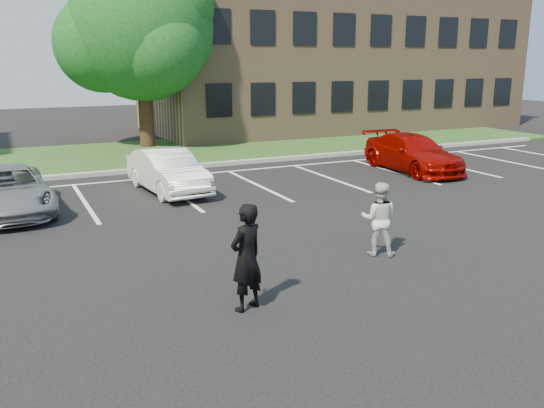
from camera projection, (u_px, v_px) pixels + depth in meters
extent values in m
plane|color=black|center=(294.00, 278.00, 11.16)|extent=(90.00, 90.00, 0.00)
cube|color=gray|center=(147.00, 170.00, 21.64)|extent=(40.00, 0.30, 0.15)
cube|color=#204B1A|center=(125.00, 155.00, 25.16)|extent=(44.00, 8.00, 0.08)
cube|color=white|center=(85.00, 202.00, 16.99)|extent=(0.12, 5.20, 0.01)
cube|color=white|center=(177.00, 193.00, 18.16)|extent=(0.12, 5.20, 0.01)
cube|color=white|center=(258.00, 185.00, 19.32)|extent=(0.12, 5.20, 0.01)
cube|color=white|center=(329.00, 178.00, 20.49)|extent=(0.12, 5.20, 0.01)
cube|color=white|center=(393.00, 172.00, 21.66)|extent=(0.12, 5.20, 0.01)
cube|color=white|center=(451.00, 166.00, 22.82)|extent=(0.12, 5.20, 0.01)
cube|color=white|center=(503.00, 161.00, 23.99)|extent=(0.12, 5.20, 0.01)
cube|color=white|center=(193.00, 174.00, 21.11)|extent=(34.00, 0.12, 0.01)
cube|color=#896E51|center=(331.00, 61.00, 35.27)|extent=(22.00, 10.00, 8.00)
cube|color=black|center=(219.00, 100.00, 27.47)|extent=(1.30, 0.06, 1.60)
cube|color=black|center=(218.00, 26.00, 26.64)|extent=(1.30, 0.06, 1.60)
cube|color=black|center=(263.00, 99.00, 28.43)|extent=(1.30, 0.06, 1.60)
cube|color=black|center=(263.00, 27.00, 27.60)|extent=(1.30, 0.06, 1.60)
cube|color=black|center=(304.00, 98.00, 29.39)|extent=(1.30, 0.06, 1.60)
cube|color=black|center=(305.00, 28.00, 28.56)|extent=(1.30, 0.06, 1.60)
cube|color=black|center=(342.00, 97.00, 30.35)|extent=(1.30, 0.06, 1.60)
cube|color=black|center=(344.00, 29.00, 29.52)|extent=(1.30, 0.06, 1.60)
cube|color=black|center=(378.00, 95.00, 31.31)|extent=(1.30, 0.06, 1.60)
cube|color=black|center=(381.00, 30.00, 30.47)|extent=(1.30, 0.06, 1.60)
cube|color=black|center=(412.00, 94.00, 32.26)|extent=(1.30, 0.06, 1.60)
cube|color=black|center=(416.00, 31.00, 31.43)|extent=(1.30, 0.06, 1.60)
cube|color=black|center=(444.00, 93.00, 33.22)|extent=(1.30, 0.06, 1.60)
cube|color=black|center=(448.00, 32.00, 32.39)|extent=(1.30, 0.06, 1.60)
cube|color=black|center=(474.00, 92.00, 34.18)|extent=(1.30, 0.06, 1.60)
cube|color=black|center=(479.00, 33.00, 33.35)|extent=(1.30, 0.06, 1.60)
cube|color=black|center=(502.00, 91.00, 35.14)|extent=(1.30, 0.06, 1.60)
cube|color=black|center=(508.00, 33.00, 34.30)|extent=(1.30, 0.06, 1.60)
cylinder|color=black|center=(146.00, 114.00, 27.17)|extent=(0.70, 0.70, 3.20)
sphere|color=#124216|center=(142.00, 28.00, 26.21)|extent=(6.60, 6.60, 6.60)
sphere|color=#124216|center=(172.00, 40.00, 27.61)|extent=(4.60, 4.60, 4.60)
sphere|color=#124216|center=(103.00, 44.00, 26.03)|extent=(4.40, 4.40, 4.40)
sphere|color=#124216|center=(160.00, 48.00, 25.29)|extent=(4.00, 4.00, 4.00)
sphere|color=#124216|center=(121.00, 23.00, 27.29)|extent=(4.20, 4.20, 4.20)
sphere|color=#124216|center=(172.00, 7.00, 25.70)|extent=(3.80, 3.80, 3.80)
imported|color=black|center=(246.00, 257.00, 9.54)|extent=(0.79, 0.67, 1.85)
imported|color=silver|center=(379.00, 219.00, 12.30)|extent=(0.98, 0.95, 1.60)
imported|color=#9FA0A5|center=(8.00, 191.00, 15.69)|extent=(2.38, 4.69, 1.27)
imported|color=white|center=(168.00, 171.00, 18.20)|extent=(1.82, 4.22, 1.35)
imported|color=#960702|center=(413.00, 153.00, 21.62)|extent=(2.16, 4.80, 1.37)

